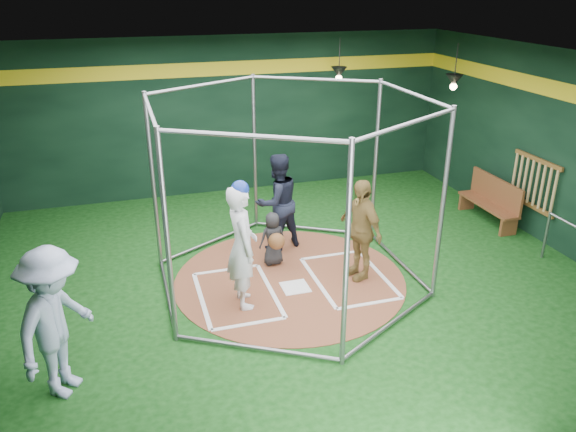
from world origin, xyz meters
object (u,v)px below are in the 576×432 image
object	(u,v)px
dugout_bench	(492,200)
batter_figure	(242,245)
umpire	(277,202)
visitor_leopard	(360,229)

from	to	relation	value
dugout_bench	batter_figure	bearing A→B (deg)	-163.44
umpire	dugout_bench	distance (m)	4.50
visitor_leopard	umpire	xyz separation A→B (m)	(-0.98, 1.44, 0.04)
umpire	dugout_bench	size ratio (longest dim) A/B	1.12
batter_figure	visitor_leopard	bearing A→B (deg)	7.99
batter_figure	dugout_bench	size ratio (longest dim) A/B	1.25
batter_figure	umpire	xyz separation A→B (m)	(1.03, 1.72, -0.09)
visitor_leopard	umpire	bearing A→B (deg)	-159.87
batter_figure	dugout_bench	xyz separation A→B (m)	(5.51, 1.64, -0.52)
visitor_leopard	umpire	distance (m)	1.75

